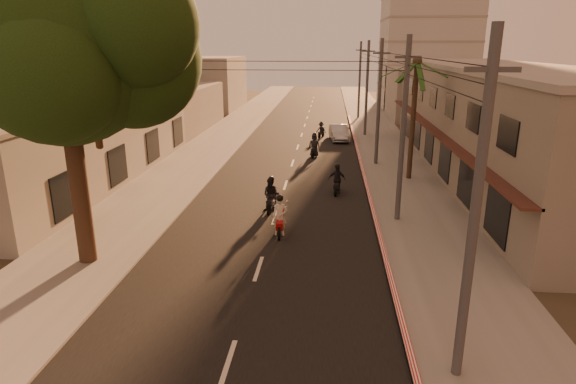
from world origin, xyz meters
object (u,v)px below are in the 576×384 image
scooter_mid_a (271,196)px  parked_car (339,133)px  scooter_mid_b (337,180)px  scooter_far_a (314,146)px  broadleaf_tree (73,46)px  palm_tree (417,68)px  scooter_red (280,217)px  scooter_far_b (321,130)px

scooter_mid_a → parked_car: bearing=84.7°
scooter_mid_b → scooter_far_a: scooter_far_a is taller
broadleaf_tree → scooter_far_a: size_ratio=6.10×
broadleaf_tree → palm_tree: broadleaf_tree is taller
palm_tree → scooter_far_a: bearing=135.7°
scooter_red → scooter_far_b: bearing=83.9°
scooter_mid_a → scooter_mid_b: size_ratio=1.05×
palm_tree → scooter_mid_a: palm_tree is taller
scooter_red → scooter_mid_b: size_ratio=1.06×
scooter_mid_b → scooter_far_a: (-1.67, 9.82, 0.04)m
broadleaf_tree → scooter_red: bearing=26.4°
scooter_mid_a → scooter_far_a: (1.84, 13.36, -0.00)m
scooter_mid_b → parked_car: scooter_mid_b is taller
scooter_red → scooter_far_b: size_ratio=1.27×
broadleaf_tree → parked_car: (10.23, 27.40, -7.76)m
broadleaf_tree → scooter_red: size_ratio=6.02×
scooter_far_b → parked_car: scooter_far_b is taller
palm_tree → scooter_mid_b: (-4.78, -3.53, -6.31)m
scooter_mid_a → parked_car: (3.92, 20.62, -0.16)m
scooter_red → scooter_far_a: (1.06, 16.62, 0.02)m
palm_tree → scooter_mid_a: 12.58m
palm_tree → scooter_mid_b: bearing=-143.6°
palm_tree → scooter_mid_b: size_ratio=4.33×
scooter_mid_a → scooter_mid_b: bearing=50.7°
scooter_far_a → scooter_far_b: bearing=95.0°
broadleaf_tree → parked_car: 30.26m
scooter_red → broadleaf_tree: bearing=-156.4°
palm_tree → broadleaf_tree: bearing=-136.5°
broadleaf_tree → scooter_far_a: bearing=68.0°
scooter_far_a → parked_car: size_ratio=0.44×
scooter_red → scooter_mid_b: scooter_red is taller
palm_tree → scooter_far_a: (-6.45, 6.29, -6.27)m
broadleaf_tree → parked_car: broadleaf_tree is taller
broadleaf_tree → scooter_mid_b: size_ratio=6.39×
palm_tree → scooter_far_b: size_ratio=5.18×
scooter_far_a → parked_car: bearing=81.7°
scooter_far_b → parked_car: bearing=-14.9°
scooter_far_a → scooter_red: bearing=-86.0°
parked_car → palm_tree: bearing=-78.1°
scooter_mid_a → scooter_far_b: bearing=89.5°
scooter_mid_a → scooter_mid_b: 4.99m
scooter_far_b → parked_car: (1.68, -1.11, -0.01)m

